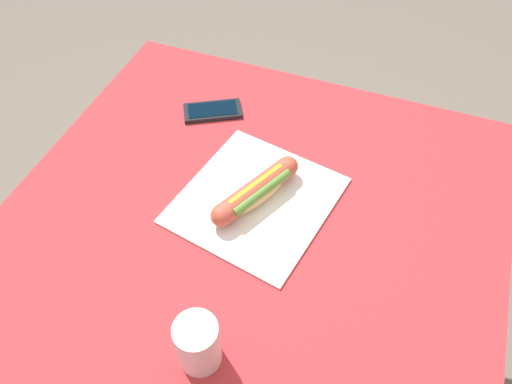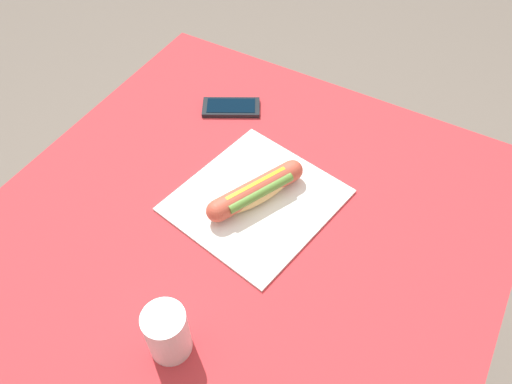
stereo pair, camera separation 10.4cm
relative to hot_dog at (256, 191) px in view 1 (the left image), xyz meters
The scene contains 6 objects.
ground_plane 0.79m from the hot_dog, ahead, with size 6.00×6.00×0.00m, color #6B6056.
dining_table 0.18m from the hot_dog, ahead, with size 1.05×1.02×0.75m.
paper_wrapper 0.03m from the hot_dog, 115.17° to the right, with size 0.32×0.30×0.01m, color white.
hot_dog is the anchor object (origin of this frame).
cell_phone 0.30m from the hot_dog, 138.40° to the right, with size 0.13×0.16×0.01m.
drinking_cup 0.35m from the hot_dog, ahead, with size 0.07×0.07×0.11m, color white.
Camera 1 is at (0.55, 0.23, 1.58)m, focal length 35.36 mm.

